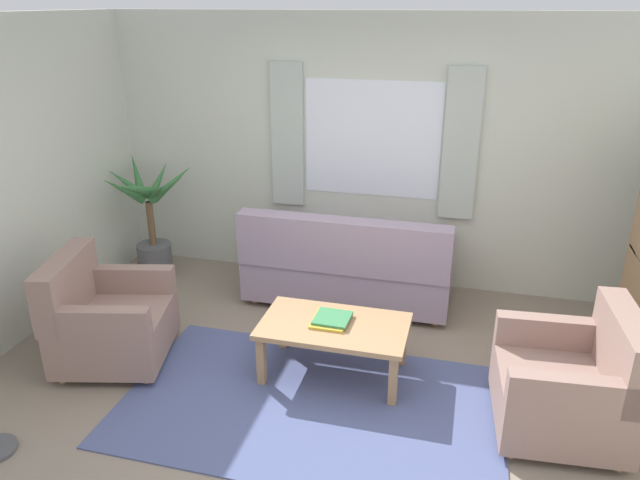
# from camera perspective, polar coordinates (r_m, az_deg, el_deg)

# --- Properties ---
(ground_plane) EXTENTS (6.24, 6.24, 0.00)m
(ground_plane) POSITION_cam_1_polar(r_m,az_deg,el_deg) (4.42, -0.86, -15.50)
(ground_plane) COLOR gray
(wall_back) EXTENTS (5.32, 0.12, 2.60)m
(wall_back) POSITION_cam_1_polar(r_m,az_deg,el_deg) (5.88, 5.02, 8.22)
(wall_back) COLOR beige
(wall_back) RESTS_ON ground_plane
(window_with_curtains) EXTENTS (1.98, 0.07, 1.40)m
(window_with_curtains) POSITION_cam_1_polar(r_m,az_deg,el_deg) (5.77, 4.93, 9.48)
(window_with_curtains) COLOR white
(area_rug) EXTENTS (2.68, 1.62, 0.01)m
(area_rug) POSITION_cam_1_polar(r_m,az_deg,el_deg) (4.41, -0.86, -15.44)
(area_rug) COLOR #4C5684
(area_rug) RESTS_ON ground_plane
(couch) EXTENTS (1.90, 0.82, 0.92)m
(couch) POSITION_cam_1_polar(r_m,az_deg,el_deg) (5.60, 2.63, -2.54)
(couch) COLOR #998499
(couch) RESTS_ON ground_plane
(armchair_left) EXTENTS (1.00, 1.01, 0.88)m
(armchair_left) POSITION_cam_1_polar(r_m,az_deg,el_deg) (5.02, -19.71, -7.11)
(armchair_left) COLOR gray
(armchair_left) RESTS_ON ground_plane
(armchair_right) EXTENTS (0.88, 0.90, 0.88)m
(armchair_right) POSITION_cam_1_polar(r_m,az_deg,el_deg) (4.33, 22.82, -12.56)
(armchair_right) COLOR gray
(armchair_right) RESTS_ON ground_plane
(coffee_table) EXTENTS (1.10, 0.64, 0.44)m
(coffee_table) POSITION_cam_1_polar(r_m,az_deg,el_deg) (4.53, 1.35, -8.62)
(coffee_table) COLOR #A87F56
(coffee_table) RESTS_ON ground_plane
(book_stack_on_table) EXTENTS (0.28, 0.32, 0.04)m
(book_stack_on_table) POSITION_cam_1_polar(r_m,az_deg,el_deg) (4.53, 1.08, -7.53)
(book_stack_on_table) COLOR gold
(book_stack_on_table) RESTS_ON coffee_table
(potted_plant) EXTENTS (0.94, 1.14, 1.22)m
(potted_plant) POSITION_cam_1_polar(r_m,az_deg,el_deg) (6.32, -15.82, 1.58)
(potted_plant) COLOR #56565B
(potted_plant) RESTS_ON ground_plane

